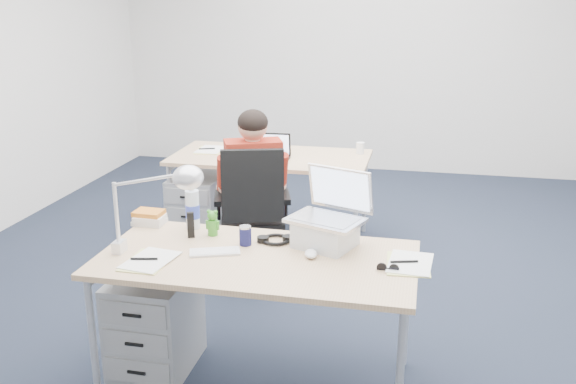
{
  "coord_description": "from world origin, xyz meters",
  "views": [
    {
      "loc": [
        0.61,
        -3.94,
        2.0
      ],
      "look_at": [
        -0.19,
        -0.32,
        0.85
      ],
      "focal_mm": 40.0,
      "sensor_mm": 36.0,
      "label": 1
    }
  ],
  "objects_px": {
    "dark_laptop": "(270,147)",
    "drawer_pedestal_near": "(155,322)",
    "book_stack": "(149,217)",
    "wireless_keyboard": "(215,252)",
    "desk_lamp": "(144,208)",
    "desk_near": "(257,265)",
    "office_chair": "(253,244)",
    "sunglasses": "(388,268)",
    "computer_mouse": "(311,254)",
    "can_koozie": "(245,235)",
    "seated_person": "(251,192)",
    "drawer_pedestal_far": "(198,208)",
    "headphones": "(276,239)",
    "water_bottle": "(192,207)",
    "silver_laptop": "(326,211)",
    "cordless_phone": "(191,225)",
    "far_cup": "(360,148)",
    "desk_far": "(270,161)",
    "bear_figurine": "(212,222)"
  },
  "relations": [
    {
      "from": "headphones",
      "to": "sunglasses",
      "type": "height_order",
      "value": "headphones"
    },
    {
      "from": "wireless_keyboard",
      "to": "desk_lamp",
      "type": "bearing_deg",
      "value": 175.91
    },
    {
      "from": "drawer_pedestal_near",
      "to": "desk_near",
      "type": "bearing_deg",
      "value": -3.53
    },
    {
      "from": "dark_laptop",
      "to": "book_stack",
      "type": "bearing_deg",
      "value": -104.91
    },
    {
      "from": "office_chair",
      "to": "sunglasses",
      "type": "distance_m",
      "value": 1.68
    },
    {
      "from": "desk_far",
      "to": "dark_laptop",
      "type": "height_order",
      "value": "dark_laptop"
    },
    {
      "from": "can_koozie",
      "to": "water_bottle",
      "type": "bearing_deg",
      "value": 153.02
    },
    {
      "from": "headphones",
      "to": "can_koozie",
      "type": "relative_size",
      "value": 1.91
    },
    {
      "from": "far_cup",
      "to": "silver_laptop",
      "type": "bearing_deg",
      "value": -88.81
    },
    {
      "from": "far_cup",
      "to": "can_koozie",
      "type": "bearing_deg",
      "value": -99.77
    },
    {
      "from": "office_chair",
      "to": "desk_lamp",
      "type": "distance_m",
      "value": 1.5
    },
    {
      "from": "book_stack",
      "to": "dark_laptop",
      "type": "relative_size",
      "value": 0.59
    },
    {
      "from": "can_koozie",
      "to": "bear_figurine",
      "type": "relative_size",
      "value": 0.71
    },
    {
      "from": "wireless_keyboard",
      "to": "drawer_pedestal_far",
      "type": "bearing_deg",
      "value": 92.58
    },
    {
      "from": "dark_laptop",
      "to": "desk_near",
      "type": "bearing_deg",
      "value": -81.63
    },
    {
      "from": "dark_laptop",
      "to": "drawer_pedestal_near",
      "type": "bearing_deg",
      "value": -99.15
    },
    {
      "from": "can_koozie",
      "to": "water_bottle",
      "type": "distance_m",
      "value": 0.41
    },
    {
      "from": "can_koozie",
      "to": "dark_laptop",
      "type": "xyz_separation_m",
      "value": [
        -0.31,
        1.79,
        0.05
      ]
    },
    {
      "from": "desk_far",
      "to": "far_cup",
      "type": "relative_size",
      "value": 16.85
    },
    {
      "from": "drawer_pedestal_far",
      "to": "desk_far",
      "type": "bearing_deg",
      "value": 11.44
    },
    {
      "from": "seated_person",
      "to": "wireless_keyboard",
      "type": "xyz_separation_m",
      "value": [
        0.2,
        -1.39,
        0.12
      ]
    },
    {
      "from": "office_chair",
      "to": "wireless_keyboard",
      "type": "xyz_separation_m",
      "value": [
        0.14,
        -1.23,
        0.45
      ]
    },
    {
      "from": "desk_near",
      "to": "sunglasses",
      "type": "distance_m",
      "value": 0.66
    },
    {
      "from": "wireless_keyboard",
      "to": "desk_lamp",
      "type": "relative_size",
      "value": 0.51
    },
    {
      "from": "silver_laptop",
      "to": "dark_laptop",
      "type": "bearing_deg",
      "value": 133.2
    },
    {
      "from": "drawer_pedestal_near",
      "to": "book_stack",
      "type": "distance_m",
      "value": 0.59
    },
    {
      "from": "office_chair",
      "to": "can_koozie",
      "type": "xyz_separation_m",
      "value": [
        0.26,
        -1.09,
        0.49
      ]
    },
    {
      "from": "drawer_pedestal_far",
      "to": "sunglasses",
      "type": "height_order",
      "value": "sunglasses"
    },
    {
      "from": "seated_person",
      "to": "bear_figurine",
      "type": "xyz_separation_m",
      "value": [
        0.1,
        -1.15,
        0.18
      ]
    },
    {
      "from": "computer_mouse",
      "to": "headphones",
      "type": "bearing_deg",
      "value": 129.24
    },
    {
      "from": "drawer_pedestal_far",
      "to": "silver_laptop",
      "type": "distance_m",
      "value": 2.29
    },
    {
      "from": "office_chair",
      "to": "drawer_pedestal_far",
      "type": "bearing_deg",
      "value": 116.57
    },
    {
      "from": "desk_near",
      "to": "drawer_pedestal_near",
      "type": "xyz_separation_m",
      "value": [
        -0.59,
        0.04,
        -0.41
      ]
    },
    {
      "from": "desk_near",
      "to": "wireless_keyboard",
      "type": "distance_m",
      "value": 0.23
    },
    {
      "from": "cordless_phone",
      "to": "can_koozie",
      "type": "bearing_deg",
      "value": -29.71
    },
    {
      "from": "computer_mouse",
      "to": "can_koozie",
      "type": "relative_size",
      "value": 0.95
    },
    {
      "from": "book_stack",
      "to": "desk_near",
      "type": "bearing_deg",
      "value": -24.76
    },
    {
      "from": "wireless_keyboard",
      "to": "sunglasses",
      "type": "height_order",
      "value": "sunglasses"
    },
    {
      "from": "desk_far",
      "to": "drawer_pedestal_near",
      "type": "xyz_separation_m",
      "value": [
        -0.15,
        -2.03,
        -0.41
      ]
    },
    {
      "from": "seated_person",
      "to": "dark_laptop",
      "type": "distance_m",
      "value": 0.58
    },
    {
      "from": "desk_far",
      "to": "wireless_keyboard",
      "type": "bearing_deg",
      "value": -83.98
    },
    {
      "from": "headphones",
      "to": "drawer_pedestal_far",
      "type": "bearing_deg",
      "value": 103.64
    },
    {
      "from": "computer_mouse",
      "to": "book_stack",
      "type": "bearing_deg",
      "value": 150.79
    },
    {
      "from": "seated_person",
      "to": "dark_laptop",
      "type": "relative_size",
      "value": 4.21
    },
    {
      "from": "office_chair",
      "to": "silver_laptop",
      "type": "relative_size",
      "value": 2.6
    },
    {
      "from": "seated_person",
      "to": "sunglasses",
      "type": "distance_m",
      "value": 1.79
    },
    {
      "from": "wireless_keyboard",
      "to": "headphones",
      "type": "xyz_separation_m",
      "value": [
        0.27,
        0.22,
        0.01
      ]
    },
    {
      "from": "drawer_pedestal_far",
      "to": "far_cup",
      "type": "relative_size",
      "value": 5.79
    },
    {
      "from": "headphones",
      "to": "book_stack",
      "type": "height_order",
      "value": "book_stack"
    },
    {
      "from": "seated_person",
      "to": "book_stack",
      "type": "xyz_separation_m",
      "value": [
        -0.31,
        -1.06,
        0.15
      ]
    }
  ]
}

